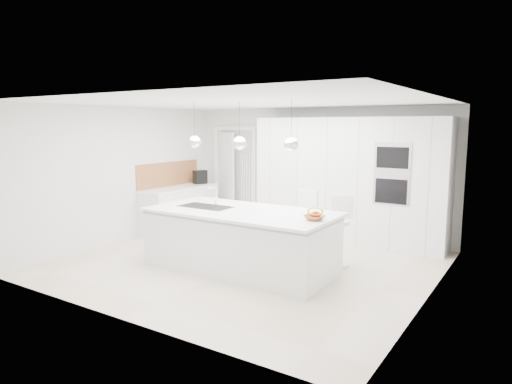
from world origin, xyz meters
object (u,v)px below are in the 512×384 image
Objects in this scene: espresso_machine at (200,177)px; bar_stool_left at (304,226)px; bar_stool_right at (338,232)px; fruit_bowl at (314,218)px; island_base at (240,242)px.

bar_stool_left is at bearing -3.42° from espresso_machine.
fruit_bowl is at bearing -112.06° from bar_stool_right.
espresso_machine is at bearing 139.75° from island_base.
bar_stool_right is at bearing 6.32° from bar_stool_left.
island_base is 2.49× the size of bar_stool_left.
bar_stool_left is (0.59, 0.95, 0.13)m from island_base.
espresso_machine reaches higher than island_base.
espresso_machine is (-3.75, 2.15, 0.11)m from fruit_bowl.
fruit_bowl is at bearing -12.24° from espresso_machine.
island_base is 3.37m from espresso_machine.
bar_stool_left reaches higher than bar_stool_right.
island_base is 9.55× the size of espresso_machine.
fruit_bowl is at bearing -49.74° from bar_stool_left.
espresso_machine is 3.37m from bar_stool_left.
espresso_machine is 3.93m from bar_stool_right.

